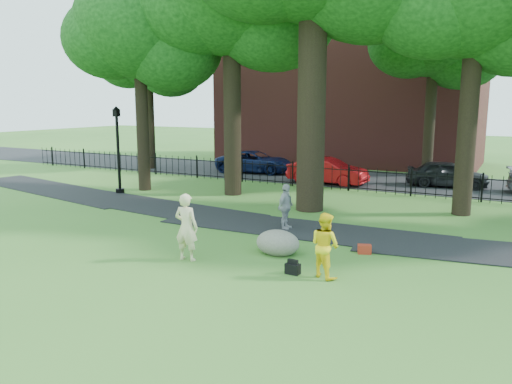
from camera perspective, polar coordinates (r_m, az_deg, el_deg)
The scene contains 16 objects.
ground at distance 14.27m, azimuth -4.64°, elevation -7.31°, with size 120.00×120.00×0.00m, color #356824.
footpath at distance 17.14m, azimuth 5.31°, elevation -4.32°, with size 36.00×2.60×0.03m, color black.
street at distance 28.71m, azimuth 12.93°, elevation 1.37°, with size 80.00×7.00×0.02m, color black.
iron_fence at distance 24.83m, azimuth 10.52°, elevation 1.51°, with size 44.00×0.04×1.20m.
brick_building at distance 37.24m, azimuth 10.60°, elevation 12.69°, with size 18.00×8.00×12.00m, color maroon.
tree_row at distance 21.33m, azimuth 9.47°, elevation 20.53°, with size 26.82×7.96×12.42m.
woman at distance 13.76m, azimuth -7.96°, elevation -4.00°, with size 0.68×0.45×1.87m, color beige.
man at distance 12.48m, azimuth 7.88°, elevation -6.03°, with size 0.79×0.62×1.64m, color yellow.
pedestrian at distance 16.99m, azimuth 3.40°, elevation -1.70°, with size 0.92×0.38×1.57m, color #9D9DA1.
boulder at distance 14.35m, azimuth 2.50°, elevation -5.61°, with size 1.29×0.97×0.75m, color #6B6759.
lamppost at distance 24.45m, azimuth -15.47°, elevation 4.53°, with size 0.41×0.41×4.12m.
backpack at distance 12.81m, azimuth 4.22°, elevation -8.74°, with size 0.36×0.23×0.27m, color black.
red_bag at distance 14.75m, azimuth 12.29°, elevation -6.40°, with size 0.38×0.24×0.26m, color #9F2817.
red_sedan at distance 26.75m, azimuth 8.15°, elevation 2.40°, with size 1.48×4.23×1.39m, color #B10D10.
navy_van at distance 30.79m, azimuth -0.13°, elevation 3.46°, with size 2.20×4.78×1.33m, color #0D1841.
grey_car at distance 27.31m, azimuth 21.02°, elevation 1.95°, with size 1.61×4.00×1.36m, color black.
Camera 1 is at (7.42, -11.40, 4.29)m, focal length 35.00 mm.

